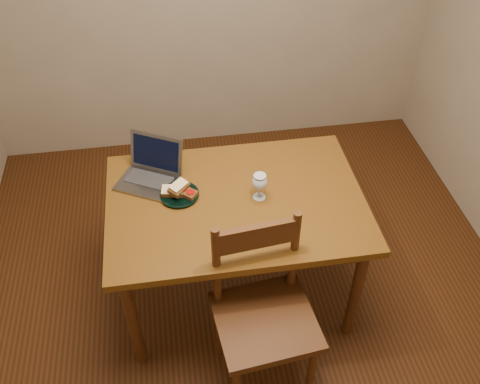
{
  "coord_description": "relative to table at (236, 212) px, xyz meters",
  "views": [
    {
      "loc": [
        -0.32,
        -1.86,
        2.6
      ],
      "look_at": [
        -0.02,
        0.06,
        0.8
      ],
      "focal_mm": 40.0,
      "sensor_mm": 36.0,
      "label": 1
    }
  ],
  "objects": [
    {
      "name": "milk_glass",
      "position": [
        0.12,
        0.0,
        0.16
      ],
      "size": [
        0.08,
        0.08,
        0.15
      ],
      "primitive_type": null,
      "color": "white",
      "rests_on": "table"
    },
    {
      "name": "table",
      "position": [
        0.0,
        0.0,
        0.0
      ],
      "size": [
        1.3,
        0.9,
        0.74
      ],
      "color": "#492A0C",
      "rests_on": "floor"
    },
    {
      "name": "plate",
      "position": [
        -0.28,
        0.07,
        0.09
      ],
      "size": [
        0.2,
        0.2,
        0.02
      ],
      "primitive_type": "cylinder",
      "color": "black",
      "rests_on": "table"
    },
    {
      "name": "chair",
      "position": [
        0.05,
        -0.52,
        -0.12
      ],
      "size": [
        0.5,
        0.48,
        0.49
      ],
      "rotation": [
        0.0,
        0.0,
        0.11
      ],
      "color": "#371A0B",
      "rests_on": "floor"
    },
    {
      "name": "sandwich_top",
      "position": [
        -0.28,
        0.08,
        0.14
      ],
      "size": [
        0.12,
        0.12,
        0.03
      ],
      "primitive_type": null,
      "rotation": [
        0.0,
        0.0,
        0.86
      ],
      "color": "#381E0C",
      "rests_on": "plate"
    },
    {
      "name": "sandwich_cheese",
      "position": [
        -0.31,
        0.08,
        0.12
      ],
      "size": [
        0.12,
        0.09,
        0.03
      ],
      "primitive_type": null,
      "rotation": [
        0.0,
        0.0,
        -0.19
      ],
      "color": "#381E0C",
      "rests_on": "plate"
    },
    {
      "name": "laptop",
      "position": [
        -0.41,
        0.24,
        0.14
      ],
      "size": [
        0.39,
        0.38,
        0.21
      ],
      "rotation": [
        0.0,
        0.0,
        -0.49
      ],
      "color": "slate",
      "rests_on": "table"
    },
    {
      "name": "sandwich_tomato",
      "position": [
        -0.24,
        0.06,
        0.12
      ],
      "size": [
        0.12,
        0.11,
        0.03
      ],
      "primitive_type": null,
      "rotation": [
        0.0,
        0.0,
        -0.7
      ],
      "color": "#381E0C",
      "rests_on": "plate"
    },
    {
      "name": "floor",
      "position": [
        0.04,
        -0.07,
        -0.66
      ],
      "size": [
        3.2,
        3.2,
        0.02
      ],
      "primitive_type": "cube",
      "color": "black",
      "rests_on": "ground"
    }
  ]
}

